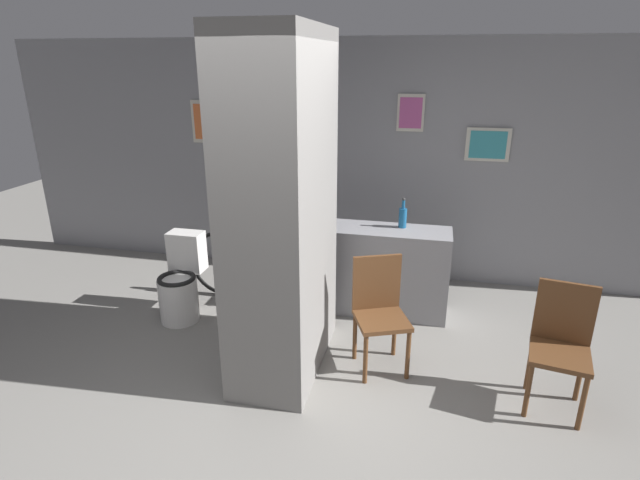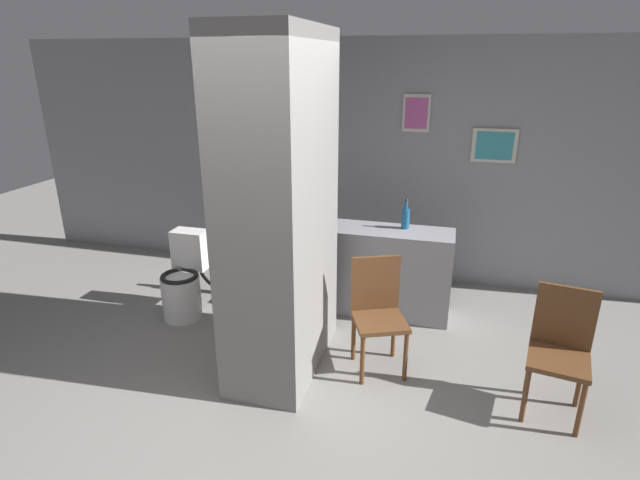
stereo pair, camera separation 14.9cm
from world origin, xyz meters
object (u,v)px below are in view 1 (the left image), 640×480
at_px(chair_near_pillar, 379,309).
at_px(chair_by_doorway, 561,342).
at_px(bicycle, 267,267).
at_px(bottle_tall, 403,217).
at_px(toilet, 181,284).

bearing_deg(chair_near_pillar, chair_by_doorway, -32.08).
relative_size(bicycle, bottle_tall, 5.77).
xyz_separation_m(toilet, bicycle, (0.69, 0.53, 0.03)).
bearing_deg(chair_near_pillar, bicycle, 121.56).
height_order(chair_near_pillar, bottle_tall, bottle_tall).
distance_m(toilet, chair_by_doorway, 3.30).
height_order(chair_near_pillar, chair_by_doorway, same).
relative_size(chair_near_pillar, bicycle, 0.54).
bearing_deg(bicycle, bottle_tall, 4.92).
bearing_deg(toilet, chair_by_doorway, -10.27).
distance_m(chair_near_pillar, bicycle, 1.55).
bearing_deg(toilet, bicycle, 37.34).
height_order(toilet, bottle_tall, bottle_tall).
distance_m(chair_by_doorway, bottle_tall, 1.79).
relative_size(chair_by_doorway, bottle_tall, 3.13).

